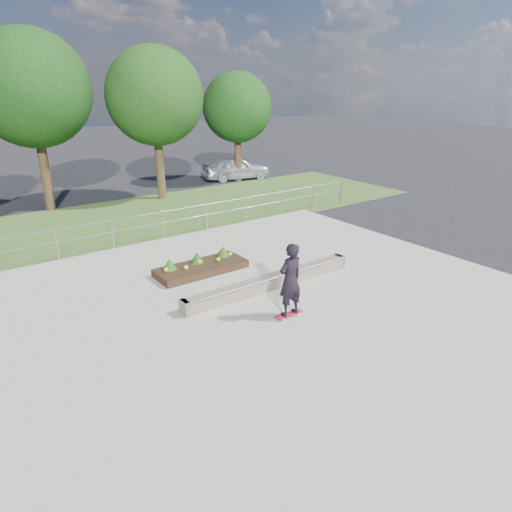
% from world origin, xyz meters
% --- Properties ---
extents(ground, '(120.00, 120.00, 0.00)m').
position_xyz_m(ground, '(0.00, 0.00, 0.00)').
color(ground, black).
rests_on(ground, ground).
extents(grass_verge, '(30.00, 8.00, 0.02)m').
position_xyz_m(grass_verge, '(0.00, 11.00, 0.01)').
color(grass_verge, '#375321').
rests_on(grass_verge, ground).
extents(concrete_slab, '(15.00, 15.00, 0.06)m').
position_xyz_m(concrete_slab, '(0.00, 0.00, 0.03)').
color(concrete_slab, gray).
rests_on(concrete_slab, ground).
extents(fence, '(20.06, 0.06, 1.20)m').
position_xyz_m(fence, '(0.00, 7.50, 0.77)').
color(fence, '#999CA2').
rests_on(fence, ground).
extents(tree_mid_left, '(5.25, 5.25, 8.25)m').
position_xyz_m(tree_mid_left, '(-2.50, 15.00, 5.61)').
color(tree_mid_left, '#312113').
rests_on(tree_mid_left, ground).
extents(tree_mid_right, '(4.90, 4.90, 7.70)m').
position_xyz_m(tree_mid_right, '(3.00, 14.00, 5.23)').
color(tree_mid_right, '#352615').
rests_on(tree_mid_right, ground).
extents(tree_far_right, '(4.20, 4.20, 6.60)m').
position_xyz_m(tree_far_right, '(9.00, 15.50, 4.48)').
color(tree_far_right, '#382216').
rests_on(tree_far_right, ground).
extents(grind_ledge, '(6.00, 0.44, 0.43)m').
position_xyz_m(grind_ledge, '(0.58, 1.24, 0.26)').
color(grind_ledge, '#655B4A').
rests_on(grind_ledge, concrete_slab).
extents(planter_bed, '(3.00, 1.20, 0.61)m').
position_xyz_m(planter_bed, '(-0.50, 3.64, 0.24)').
color(planter_bed, black).
rests_on(planter_bed, concrete_slab).
extents(skateboarder, '(0.80, 0.50, 2.07)m').
position_xyz_m(skateboarder, '(-0.15, -0.48, 1.13)').
color(skateboarder, silver).
rests_on(skateboarder, concrete_slab).
extents(parked_car, '(4.63, 2.69, 1.48)m').
position_xyz_m(parked_car, '(9.18, 16.02, 0.74)').
color(parked_car, silver).
rests_on(parked_car, ground).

